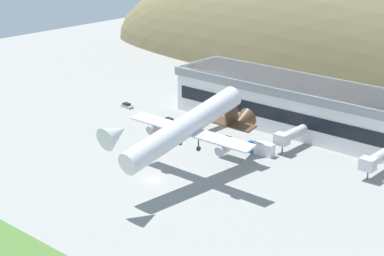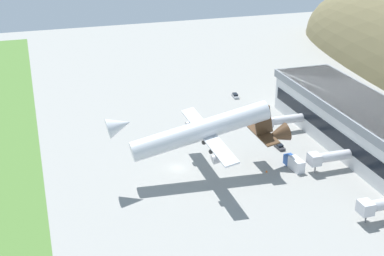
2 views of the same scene
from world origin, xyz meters
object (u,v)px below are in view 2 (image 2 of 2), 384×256
jetway_0 (280,120)px  jetway_2 (382,205)px  jetway_1 (327,157)px  service_car_0 (252,117)px  service_car_2 (235,96)px  service_car_1 (280,147)px  cargo_airplane (204,131)px  terminal_building (381,136)px  traffic_cone_0 (267,171)px  fuel_truck (294,163)px

jetway_0 → jetway_2: (50.03, 0.23, -0.00)m
jetway_1 → service_car_0: size_ratio=2.77×
service_car_2 → service_car_1: bearing=-4.4°
cargo_airplane → service_car_0: size_ratio=11.21×
terminal_building → jetway_1: (0.58, -16.02, -3.66)m
cargo_airplane → traffic_cone_0: (3.40, 16.20, -12.26)m
jetway_1 → fuel_truck: size_ratio=1.57×
jetway_0 → jetway_2: bearing=0.3°
terminal_building → traffic_cone_0: (-3.39, -31.18, -7.37)m
service_car_1 → fuel_truck: 12.06m
traffic_cone_0 → jetway_0: bearing=146.8°
terminal_building → cargo_airplane: bearing=-98.2°
service_car_0 → service_car_1: bearing=-2.9°
terminal_building → jetway_1: terminal_building is taller
cargo_airplane → jetway_1: bearing=76.8°
traffic_cone_0 → fuel_truck: bearing=88.2°
jetway_2 → service_car_2: size_ratio=2.84×
service_car_1 → service_car_2: service_car_1 is taller
service_car_0 → service_car_1: (22.83, -1.14, -0.00)m
jetway_0 → service_car_1: jetway_0 is taller
service_car_2 → cargo_airplane: bearing=-29.5°
jetway_1 → traffic_cone_0: 16.10m
fuel_truck → jetway_1: bearing=63.2°
terminal_building → service_car_2: terminal_building is taller
jetway_1 → service_car_1: size_ratio=3.00×
jetway_2 → service_car_0: jetway_2 is taller
service_car_2 → fuel_truck: 54.86m
service_car_2 → fuel_truck: fuel_truck is taller
cargo_airplane → service_car_1: (-8.28, 25.59, -11.96)m
jetway_0 → cargo_airplane: cargo_airplane is taller
jetway_0 → traffic_cone_0: jetway_0 is taller
jetway_1 → service_car_1: jetway_1 is taller
terminal_building → jetway_2: bearing=-33.8°
jetway_1 → jetway_2: bearing=-1.1°
jetway_2 → jetway_0: bearing=-179.7°
service_car_1 → jetway_2: bearing=7.6°
service_car_0 → service_car_2: service_car_0 is taller
jetway_1 → traffic_cone_0: bearing=-104.7°
fuel_truck → terminal_building: bearing=82.3°
fuel_truck → traffic_cone_0: size_ratio=13.07×
service_car_0 → service_car_2: size_ratio=0.96×
jetway_0 → jetway_2: same height
jetway_1 → service_car_0: bearing=-173.1°
service_car_1 → fuel_truck: fuel_truck is taller
service_car_2 → traffic_cone_0: size_ratio=7.74×
terminal_building → jetway_0: size_ratio=6.87×
fuel_truck → cargo_airplane: bearing=-98.6°
jetway_0 → jetway_2: 50.03m
jetway_1 → cargo_airplane: (-7.36, -31.36, 8.55)m
cargo_airplane → service_car_0: (-31.11, 26.73, -11.95)m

